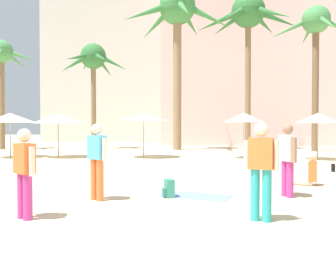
% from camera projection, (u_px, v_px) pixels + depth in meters
% --- Properties ---
extents(ground, '(120.00, 120.00, 0.00)m').
position_uv_depth(ground, '(165.00, 227.00, 5.78)').
color(ground, beige).
extents(hotel_pink, '(25.00, 9.29, 18.64)m').
position_uv_depth(hotel_pink, '(298.00, 44.00, 33.42)').
color(hotel_pink, beige).
rests_on(hotel_pink, ground).
extents(palm_tree_far_left, '(5.07, 4.90, 7.58)m').
position_uv_depth(palm_tree_far_left, '(93.00, 62.00, 25.58)').
color(palm_tree_far_left, brown).
rests_on(palm_tree_far_left, ground).
extents(palm_tree_left, '(7.35, 6.19, 10.81)m').
position_uv_depth(palm_tree_left, '(248.00, 19.00, 24.78)').
color(palm_tree_left, brown).
rests_on(palm_tree_left, ground).
extents(palm_tree_center, '(7.42, 7.51, 11.16)m').
position_uv_depth(palm_tree_center, '(177.00, 19.00, 24.59)').
color(palm_tree_center, '#896B4C').
rests_on(palm_tree_center, ground).
extents(palm_tree_right, '(4.90, 4.85, 7.70)m').
position_uv_depth(palm_tree_right, '(1.00, 61.00, 25.05)').
color(palm_tree_right, brown).
rests_on(palm_tree_right, ground).
extents(palm_tree_far_right, '(5.88, 5.79, 9.45)m').
position_uv_depth(palm_tree_far_right, '(316.00, 33.00, 23.09)').
color(palm_tree_far_right, brown).
rests_on(palm_tree_far_right, ground).
extents(cafe_umbrella_0, '(2.03, 2.03, 2.33)m').
position_uv_depth(cafe_umbrella_0, '(244.00, 117.00, 18.13)').
color(cafe_umbrella_0, gray).
rests_on(cafe_umbrella_0, ground).
extents(cafe_umbrella_1, '(2.61, 2.61, 2.32)m').
position_uv_depth(cafe_umbrella_1, '(58.00, 118.00, 18.71)').
color(cafe_umbrella_1, gray).
rests_on(cafe_umbrella_1, ground).
extents(cafe_umbrella_3, '(2.57, 2.57, 2.33)m').
position_uv_depth(cafe_umbrella_3, '(10.00, 118.00, 18.65)').
color(cafe_umbrella_3, gray).
rests_on(cafe_umbrella_3, ground).
extents(cafe_umbrella_4, '(2.63, 2.63, 2.30)m').
position_uv_depth(cafe_umbrella_4, '(144.00, 117.00, 18.64)').
color(cafe_umbrella_4, gray).
rests_on(cafe_umbrella_4, ground).
extents(cafe_umbrella_5, '(2.12, 2.12, 2.29)m').
position_uv_depth(cafe_umbrella_5, '(318.00, 118.00, 17.42)').
color(cafe_umbrella_5, gray).
rests_on(cafe_umbrella_5, ground).
extents(beach_towel, '(1.76, 1.31, 0.01)m').
position_uv_depth(beach_towel, '(196.00, 196.00, 8.32)').
color(beach_towel, '#6684E0').
rests_on(beach_towel, ground).
extents(backpack, '(0.31, 0.34, 0.42)m').
position_uv_depth(backpack, '(169.00, 189.00, 8.19)').
color(backpack, '#307F6E').
rests_on(backpack, ground).
extents(person_mid_left, '(0.55, 0.42, 1.69)m').
position_uv_depth(person_mid_left, '(97.00, 158.00, 7.84)').
color(person_mid_left, orange).
rests_on(person_mid_left, ground).
extents(person_far_left, '(0.35, 0.60, 1.69)m').
position_uv_depth(person_far_left, '(288.00, 157.00, 8.23)').
color(person_far_left, '#B7337F').
rests_on(person_far_left, ground).
extents(person_mid_center, '(0.55, 0.43, 1.60)m').
position_uv_depth(person_mid_center, '(25.00, 170.00, 6.26)').
color(person_mid_center, '#B7337F').
rests_on(person_mid_center, ground).
extents(person_mid_right, '(0.60, 0.34, 1.70)m').
position_uv_depth(person_mid_right, '(261.00, 167.00, 6.12)').
color(person_mid_right, teal).
rests_on(person_mid_right, ground).
extents(person_far_right, '(1.00, 0.66, 0.94)m').
position_uv_depth(person_far_right, '(306.00, 173.00, 9.91)').
color(person_far_right, beige).
rests_on(person_far_right, ground).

